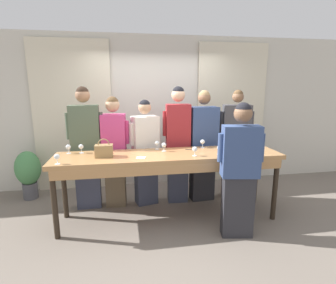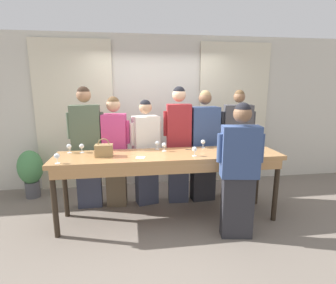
% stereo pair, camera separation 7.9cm
% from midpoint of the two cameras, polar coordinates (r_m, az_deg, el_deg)
% --- Properties ---
extents(ground_plane, '(18.00, 18.00, 0.00)m').
position_cam_midpoint_polar(ground_plane, '(4.00, 0.74, -16.16)').
color(ground_plane, '#70665B').
extents(wall_back, '(12.00, 0.06, 2.80)m').
position_cam_midpoint_polar(wall_back, '(5.02, -1.92, 6.50)').
color(wall_back, beige).
rests_on(wall_back, ground_plane).
extents(curtain_panel_left, '(1.37, 0.03, 2.69)m').
position_cam_midpoint_polar(curtain_panel_left, '(5.02, -19.11, 5.20)').
color(curtain_panel_left, beige).
rests_on(curtain_panel_left, ground_plane).
extents(curtain_panel_right, '(1.37, 0.03, 2.69)m').
position_cam_midpoint_polar(curtain_panel_right, '(5.34, 14.40, 5.87)').
color(curtain_panel_right, beige).
rests_on(curtain_panel_right, ground_plane).
extents(tasting_bar, '(3.12, 0.71, 0.97)m').
position_cam_midpoint_polar(tasting_bar, '(3.64, 0.83, -4.01)').
color(tasting_bar, '#B27F4C').
rests_on(tasting_bar, ground_plane).
extents(wine_bottle, '(0.08, 0.08, 0.35)m').
position_cam_midpoint_polar(wine_bottle, '(3.88, 14.57, -0.07)').
color(wine_bottle, black).
rests_on(wine_bottle, tasting_bar).
extents(handbag, '(0.23, 0.14, 0.24)m').
position_cam_midpoint_polar(handbag, '(3.57, -13.16, -1.73)').
color(handbag, '#997A4C').
rests_on(handbag, tasting_bar).
extents(wine_glass_front_left, '(0.07, 0.07, 0.13)m').
position_cam_midpoint_polar(wine_glass_front_left, '(3.75, -0.25, -0.70)').
color(wine_glass_front_left, white).
rests_on(wine_glass_front_left, tasting_bar).
extents(wine_glass_front_mid, '(0.07, 0.07, 0.13)m').
position_cam_midpoint_polar(wine_glass_front_mid, '(3.64, 11.77, -1.36)').
color(wine_glass_front_mid, white).
rests_on(wine_glass_front_mid, tasting_bar).
extents(wine_glass_front_right, '(0.07, 0.07, 0.13)m').
position_cam_midpoint_polar(wine_glass_front_right, '(3.87, -1.78, -0.30)').
color(wine_glass_front_right, white).
rests_on(wine_glass_front_right, tasting_bar).
extents(wine_glass_center_left, '(0.07, 0.07, 0.13)m').
position_cam_midpoint_polar(wine_glass_center_left, '(3.42, -22.43, -2.92)').
color(wine_glass_center_left, white).
rests_on(wine_glass_center_left, tasting_bar).
extents(wine_glass_center_mid, '(0.07, 0.07, 0.13)m').
position_cam_midpoint_polar(wine_glass_center_mid, '(3.90, -20.20, -0.98)').
color(wine_glass_center_mid, white).
rests_on(wine_glass_center_mid, tasting_bar).
extents(wine_glass_center_right, '(0.07, 0.07, 0.13)m').
position_cam_midpoint_polar(wine_glass_center_right, '(3.78, 14.15, -0.98)').
color(wine_glass_center_right, white).
rests_on(wine_glass_center_right, tasting_bar).
extents(wine_glass_back_left, '(0.07, 0.07, 0.13)m').
position_cam_midpoint_polar(wine_glass_back_left, '(3.51, 6.43, -1.66)').
color(wine_glass_back_left, white).
rests_on(wine_glass_back_left, tasting_bar).
extents(wine_glass_back_mid, '(0.07, 0.07, 0.13)m').
position_cam_midpoint_polar(wine_glass_back_mid, '(3.99, 8.21, -0.05)').
color(wine_glass_back_mid, white).
rests_on(wine_glass_back_mid, tasting_bar).
extents(wine_glass_back_right, '(0.07, 0.07, 0.13)m').
position_cam_midpoint_polar(wine_glass_back_right, '(3.85, -17.73, -0.95)').
color(wine_glass_back_right, white).
rests_on(wine_glass_back_right, tasting_bar).
extents(napkin, '(0.14, 0.14, 0.00)m').
position_cam_midpoint_polar(napkin, '(3.45, -5.35, -3.37)').
color(napkin, white).
rests_on(napkin, tasting_bar).
extents(pen, '(0.13, 0.09, 0.01)m').
position_cam_midpoint_polar(pen, '(3.86, 5.46, -1.68)').
color(pen, black).
rests_on(pen, tasting_bar).
extents(guest_olive_jacket, '(0.55, 0.23, 1.89)m').
position_cam_midpoint_polar(guest_olive_jacket, '(4.19, -16.70, -0.97)').
color(guest_olive_jacket, '#383D51').
rests_on(guest_olive_jacket, ground_plane).
extents(guest_pink_top, '(0.48, 0.30, 1.74)m').
position_cam_midpoint_polar(guest_pink_top, '(4.17, -10.88, -1.87)').
color(guest_pink_top, brown).
rests_on(guest_pink_top, ground_plane).
extents(guest_cream_sweater, '(0.50, 0.35, 1.69)m').
position_cam_midpoint_polar(guest_cream_sweater, '(4.18, -4.23, -2.24)').
color(guest_cream_sweater, '#383D51').
rests_on(guest_cream_sweater, ground_plane).
extents(guest_striped_shirt, '(0.49, 0.28, 1.89)m').
position_cam_midpoint_polar(guest_striped_shirt, '(4.22, 2.86, -0.38)').
color(guest_striped_shirt, '#383D51').
rests_on(guest_striped_shirt, ground_plane).
extents(guest_navy_coat, '(0.56, 0.30, 1.83)m').
position_cam_midpoint_polar(guest_navy_coat, '(4.33, 8.31, -0.87)').
color(guest_navy_coat, '#28282D').
rests_on(guest_navy_coat, ground_plane).
extents(guest_beige_cap, '(0.56, 0.30, 1.83)m').
position_cam_midpoint_polar(guest_beige_cap, '(4.52, 15.19, -0.55)').
color(guest_beige_cap, '#473833').
rests_on(guest_beige_cap, ground_plane).
extents(host_pouring, '(0.57, 0.28, 1.71)m').
position_cam_midpoint_polar(host_pouring, '(3.34, 15.89, -5.92)').
color(host_pouring, '#28282D').
rests_on(host_pouring, ground_plane).
extents(potted_plant, '(0.41, 0.41, 0.83)m').
position_cam_midpoint_polar(potted_plant, '(5.05, -27.33, -5.49)').
color(potted_plant, '#4C4C51').
rests_on(potted_plant, ground_plane).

